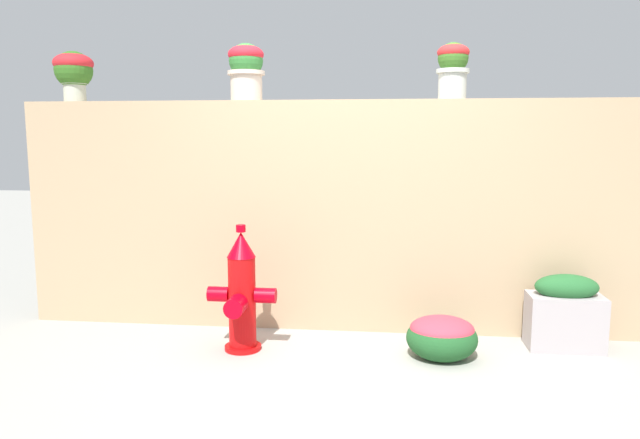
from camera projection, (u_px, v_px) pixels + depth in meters
ground_plane at (341, 370)px, 3.82m from camera, size 24.00×24.00×0.00m
stone_wall at (350, 216)px, 4.61m from camera, size 5.13×0.29×1.77m
potted_plant_0 at (74, 70)px, 4.69m from camera, size 0.31×0.31×0.40m
potted_plant_1 at (246, 68)px, 4.54m from camera, size 0.29×0.29×0.44m
potted_plant_2 at (453, 66)px, 4.34m from camera, size 0.24×0.24×0.41m
fire_hydrant at (242, 294)px, 4.13m from camera, size 0.48×0.39×0.90m
flower_bush_left at (442, 336)px, 4.02m from camera, size 0.48×0.44×0.30m
planter_box at (565, 313)px, 4.18m from camera, size 0.52×0.27×0.54m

